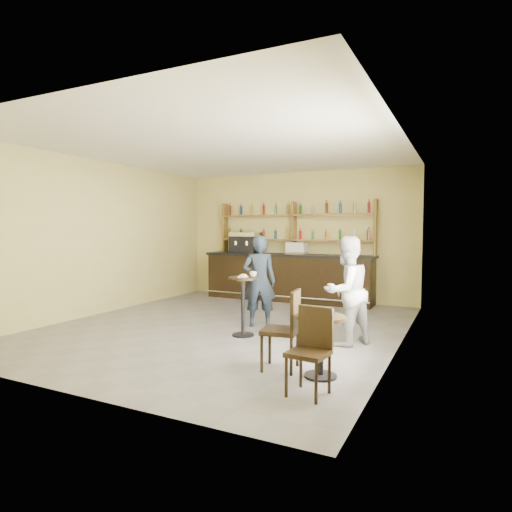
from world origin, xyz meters
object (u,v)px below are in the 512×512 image
at_px(pedestal_table, 243,306).
at_px(cafe_table, 321,346).
at_px(pastry_case, 297,248).
at_px(patron_second, 347,291).
at_px(chair_west, 280,330).
at_px(man_main, 259,281).
at_px(bar_counter, 288,277).
at_px(chair_south, 308,352).
at_px(espresso_machine, 246,242).

height_order(pedestal_table, cafe_table, pedestal_table).
bearing_deg(pastry_case, patron_second, -60.97).
xyz_separation_m(pedestal_table, chair_west, (1.22, -1.30, 0.02)).
xyz_separation_m(pastry_case, man_main, (0.35, -2.86, -0.48)).
bearing_deg(bar_counter, cafe_table, -63.92).
bearing_deg(bar_counter, pastry_case, 0.00).
distance_m(man_main, cafe_table, 2.81).
height_order(bar_counter, pastry_case, pastry_case).
height_order(pastry_case, chair_south, pastry_case).
xyz_separation_m(pastry_case, chair_south, (2.22, -5.55, -0.84)).
relative_size(chair_west, chair_south, 1.09).
distance_m(pedestal_table, chair_south, 2.67).
distance_m(bar_counter, chair_south, 6.08).
distance_m(bar_counter, man_main, 2.93).
bearing_deg(espresso_machine, chair_west, -55.39).
distance_m(espresso_machine, cafe_table, 6.21).
bearing_deg(pedestal_table, patron_second, 7.28).
relative_size(pedestal_table, man_main, 0.59).
distance_m(espresso_machine, chair_west, 5.84).
bearing_deg(pastry_case, man_main, -85.60).
height_order(bar_counter, pedestal_table, bar_counter).
xyz_separation_m(chair_west, chair_south, (0.60, -0.65, -0.04)).
height_order(man_main, patron_second, patron_second).
xyz_separation_m(cafe_table, chair_west, (-0.55, 0.05, 0.13)).
bearing_deg(espresso_machine, bar_counter, 2.76).
xyz_separation_m(man_main, patron_second, (1.73, -0.52, 0.00)).
bearing_deg(chair_west, pastry_case, -170.58).
bearing_deg(man_main, pastry_case, -105.23).
distance_m(pastry_case, pedestal_table, 3.71).
xyz_separation_m(chair_south, patron_second, (-0.14, 2.17, 0.37)).
bearing_deg(chair_south, pastry_case, 118.03).
distance_m(cafe_table, chair_south, 0.61).
height_order(espresso_machine, chair_south, espresso_machine).
height_order(espresso_machine, cafe_table, espresso_machine).
relative_size(pedestal_table, cafe_table, 1.32).
relative_size(pastry_case, cafe_table, 0.65).
height_order(cafe_table, patron_second, patron_second).
bearing_deg(chair_south, pedestal_table, 139.18).
bearing_deg(man_main, bar_counter, -100.36).
bearing_deg(bar_counter, chair_south, -65.99).
bearing_deg(chair_south, bar_counter, 120.22).
relative_size(pastry_case, chair_south, 0.52).
relative_size(espresso_machine, pastry_case, 1.54).
bearing_deg(bar_counter, espresso_machine, 180.00).
height_order(pastry_case, man_main, man_main).
bearing_deg(pedestal_table, cafe_table, -37.39).
distance_m(pastry_case, chair_south, 6.04).
bearing_deg(espresso_machine, man_main, -55.49).
height_order(cafe_table, chair_south, chair_south).
relative_size(espresso_machine, chair_west, 0.73).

